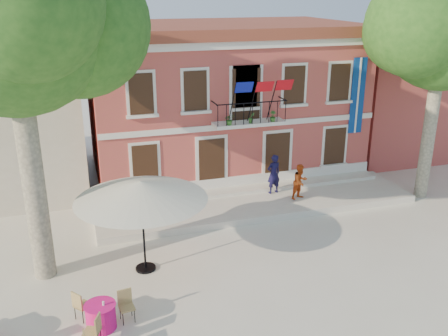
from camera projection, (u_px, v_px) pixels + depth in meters
ground at (248, 262)px, 17.60m from camera, size 90.00×90.00×0.00m
main_building at (220, 97)px, 25.85m from camera, size 13.50×9.59×7.50m
neighbor_east at (404, 91)px, 30.30m from camera, size 9.40×9.40×6.40m
terrace at (257, 203)px, 22.06m from camera, size 14.00×3.40×0.30m
plane_tree_west at (11, 20)px, 14.02m from camera, size 5.70×5.70×11.20m
plane_tree_east at (444, 30)px, 20.67m from camera, size 5.15×5.15×10.11m
patio_umbrella at (141, 191)px, 16.16m from camera, size 4.36×4.36×3.24m
pedestrian_navy at (274, 174)px, 22.48m from camera, size 0.74×0.55×1.83m
pedestrian_orange at (300, 182)px, 21.91m from camera, size 0.94×0.84×1.59m
cafe_table_0 at (101, 315)px, 14.04m from camera, size 1.73×1.86×0.95m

